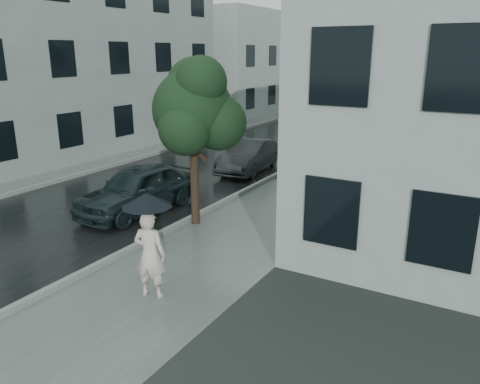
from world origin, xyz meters
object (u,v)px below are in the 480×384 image
Objects in this scene: street_tree at (194,108)px; lamp_post at (336,92)px; pedestrian at (150,255)px; car_far at (249,156)px; car_near at (138,189)px.

lamp_post is at bearing 87.40° from street_tree.
pedestrian is at bearing -89.77° from lamp_post.
pedestrian is 0.34× the size of lamp_post.
lamp_post is 1.35× the size of car_far.
lamp_post is 1.26× the size of car_near.
street_tree is 6.99m from car_far.
car_near reaches higher than car_far.
pedestrian is 0.38× the size of street_tree.
lamp_post is at bearing 58.65° from car_far.
street_tree is at bearing 6.22° from car_near.
pedestrian is 5.56m from car_near.
street_tree is (-1.69, 4.09, 2.45)m from pedestrian.
car_far is at bearing 104.94° from street_tree.
lamp_post is at bearing -98.84° from pedestrian.
lamp_post is 5.50m from car_far.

